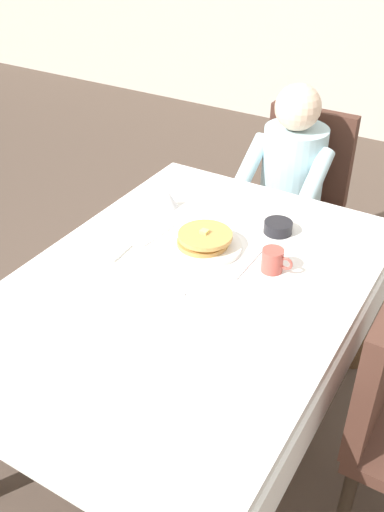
% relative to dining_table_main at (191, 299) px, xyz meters
% --- Properties ---
extents(ground_plane, '(14.00, 14.00, 0.00)m').
position_rel_dining_table_main_xyz_m(ground_plane, '(0.00, 0.00, -0.65)').
color(ground_plane, brown).
extents(dining_table_main, '(1.12, 1.52, 0.74)m').
position_rel_dining_table_main_xyz_m(dining_table_main, '(0.00, 0.00, 0.00)').
color(dining_table_main, white).
rests_on(dining_table_main, ground).
extents(chair_diner, '(0.44, 0.45, 0.93)m').
position_rel_dining_table_main_xyz_m(chair_diner, '(-0.06, 1.17, -0.12)').
color(chair_diner, '#4C2D23').
rests_on(chair_diner, ground).
extents(diner_person, '(0.40, 0.43, 1.12)m').
position_rel_dining_table_main_xyz_m(diner_person, '(-0.06, 1.01, 0.02)').
color(diner_person, silver).
rests_on(diner_person, ground).
extents(plate_breakfast, '(0.28, 0.28, 0.02)m').
position_rel_dining_table_main_xyz_m(plate_breakfast, '(-0.06, 0.19, 0.10)').
color(plate_breakfast, white).
rests_on(plate_breakfast, dining_table_main).
extents(breakfast_stack, '(0.20, 0.20, 0.06)m').
position_rel_dining_table_main_xyz_m(breakfast_stack, '(-0.06, 0.19, 0.13)').
color(breakfast_stack, tan).
rests_on(breakfast_stack, plate_breakfast).
extents(cup_coffee, '(0.11, 0.08, 0.08)m').
position_rel_dining_table_main_xyz_m(cup_coffee, '(0.22, 0.19, 0.13)').
color(cup_coffee, '#B24C42').
rests_on(cup_coffee, dining_table_main).
extents(bowl_butter, '(0.11, 0.11, 0.04)m').
position_rel_dining_table_main_xyz_m(bowl_butter, '(0.13, 0.43, 0.11)').
color(bowl_butter, black).
rests_on(bowl_butter, dining_table_main).
extents(syrup_pitcher, '(0.08, 0.08, 0.07)m').
position_rel_dining_table_main_xyz_m(syrup_pitcher, '(-0.33, 0.38, 0.13)').
color(syrup_pitcher, silver).
rests_on(syrup_pitcher, dining_table_main).
extents(fork_left_of_plate, '(0.03, 0.18, 0.00)m').
position_rel_dining_table_main_xyz_m(fork_left_of_plate, '(-0.25, 0.17, 0.09)').
color(fork_left_of_plate, silver).
rests_on(fork_left_of_plate, dining_table_main).
extents(knife_right_of_plate, '(0.01, 0.20, 0.00)m').
position_rel_dining_table_main_xyz_m(knife_right_of_plate, '(0.13, 0.17, 0.09)').
color(knife_right_of_plate, silver).
rests_on(knife_right_of_plate, dining_table_main).
extents(spoon_near_edge, '(0.15, 0.03, 0.00)m').
position_rel_dining_table_main_xyz_m(spoon_near_edge, '(-0.04, -0.10, 0.09)').
color(spoon_near_edge, silver).
rests_on(spoon_near_edge, dining_table_main).
extents(napkin_folded, '(0.18, 0.13, 0.01)m').
position_rel_dining_table_main_xyz_m(napkin_folded, '(-0.37, -0.01, 0.09)').
color(napkin_folded, white).
rests_on(napkin_folded, dining_table_main).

